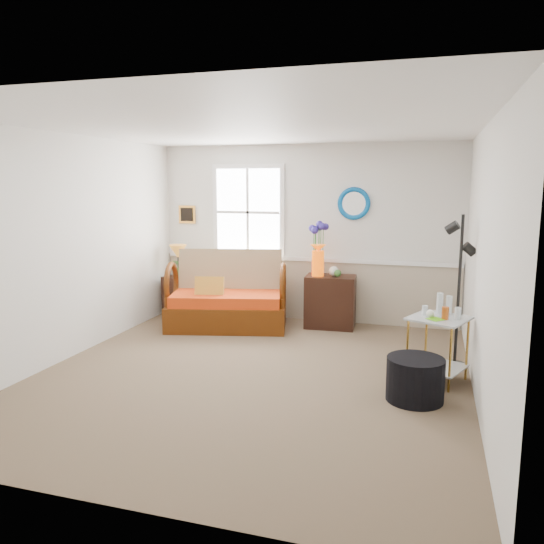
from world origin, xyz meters
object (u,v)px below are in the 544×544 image
(floor_lamp, at_px, (459,292))
(ottoman, at_px, (415,379))
(cabinet, at_px, (330,302))
(side_table, at_px, (437,349))
(loveseat, at_px, (227,290))
(lamp_stand, at_px, (178,296))

(floor_lamp, xyz_separation_m, ottoman, (-0.40, -1.13, -0.64))
(cabinet, relative_size, ottoman, 1.38)
(cabinet, xyz_separation_m, ottoman, (1.25, -2.34, -0.16))
(cabinet, bearing_deg, floor_lamp, -39.61)
(cabinet, xyz_separation_m, floor_lamp, (1.65, -1.21, 0.48))
(ottoman, bearing_deg, side_table, 71.48)
(loveseat, distance_m, ottoman, 3.30)
(cabinet, distance_m, side_table, 2.27)
(loveseat, bearing_deg, side_table, -38.90)
(floor_lamp, bearing_deg, loveseat, 177.72)
(side_table, relative_size, floor_lamp, 0.40)
(loveseat, bearing_deg, lamp_stand, 144.34)
(cabinet, bearing_deg, side_table, -53.81)
(loveseat, xyz_separation_m, lamp_stand, (-0.98, 0.39, -0.23))
(loveseat, relative_size, lamp_stand, 2.66)
(side_table, height_order, floor_lamp, floor_lamp)
(lamp_stand, xyz_separation_m, cabinet, (2.39, 0.03, 0.06))
(floor_lamp, relative_size, ottoman, 3.16)
(loveseat, xyz_separation_m, side_table, (2.86, -1.33, -0.20))
(lamp_stand, relative_size, side_table, 0.92)
(floor_lamp, distance_m, ottoman, 1.36)
(cabinet, relative_size, side_table, 1.10)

